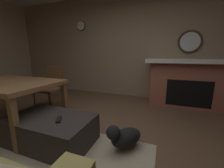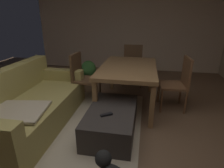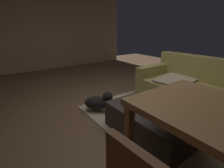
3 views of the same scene
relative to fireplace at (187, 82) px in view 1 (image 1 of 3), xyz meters
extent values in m
plane|color=brown|center=(1.26, 2.26, -0.54)|extent=(9.58, 9.58, 0.00)
cube|color=#9E846B|center=(1.26, -0.38, 0.85)|extent=(8.39, 0.12, 2.77)
cube|color=#9E5642|center=(0.00, -0.02, -0.05)|extent=(1.57, 0.60, 0.98)
cube|color=black|center=(0.00, 0.24, -0.19)|extent=(0.86, 0.10, 0.56)
cube|color=white|center=(0.00, 0.03, 0.48)|extent=(1.81, 0.76, 0.08)
torus|color=#4C331E|center=(0.00, -0.29, 0.91)|extent=(0.52, 0.05, 0.52)
cylinder|color=silver|center=(0.00, -0.29, 0.91)|extent=(0.43, 0.01, 0.43)
cube|color=#2D2826|center=(1.84, 2.19, -0.35)|extent=(1.09, 0.64, 0.37)
cube|color=black|center=(1.66, 2.23, -0.16)|extent=(0.13, 0.16, 0.02)
cube|color=brown|center=(2.77, 2.07, 0.17)|extent=(1.54, 0.96, 0.06)
cube|color=brown|center=(2.06, 2.49, -0.20)|extent=(0.07, 0.07, 0.68)
cube|color=brown|center=(2.06, 1.64, -0.20)|extent=(0.07, 0.07, 0.68)
cube|color=brown|center=(3.48, 1.64, -0.20)|extent=(0.07, 0.07, 0.68)
cube|color=brown|center=(2.77, 1.28, -0.11)|extent=(0.47, 0.47, 0.04)
cube|color=brown|center=(2.78, 1.08, 0.15)|extent=(0.44, 0.07, 0.48)
cylinder|color=brown|center=(2.55, 1.47, -0.33)|extent=(0.04, 0.04, 0.41)
cylinder|color=brown|center=(2.95, 1.50, -0.33)|extent=(0.04, 0.04, 0.41)
cylinder|color=brown|center=(2.58, 1.07, -0.33)|extent=(0.04, 0.04, 0.41)
cylinder|color=brown|center=(2.98, 1.10, -0.33)|extent=(0.04, 0.04, 0.41)
ellipsoid|color=black|center=(0.89, 1.98, -0.38)|extent=(0.43, 0.45, 0.22)
sphere|color=black|center=(1.00, 2.12, -0.26)|extent=(0.16, 0.16, 0.16)
cylinder|color=silver|center=(2.92, -0.29, 1.47)|extent=(0.26, 0.03, 0.26)
torus|color=black|center=(2.92, -0.29, 1.47)|extent=(0.28, 0.02, 0.28)
camera|label=1|loc=(0.53, 3.42, 0.59)|focal=21.78mm
camera|label=2|loc=(-0.35, 1.78, 1.04)|focal=29.33mm
camera|label=3|loc=(3.06, 0.72, 0.81)|focal=26.64mm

